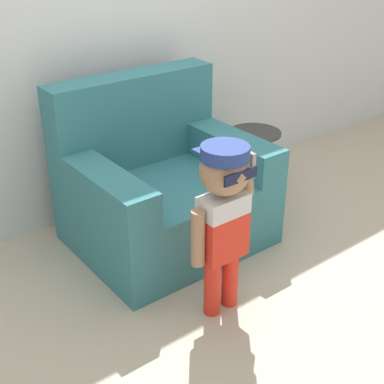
# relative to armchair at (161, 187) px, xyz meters

# --- Properties ---
(ground_plane) EXTENTS (10.00, 10.00, 0.00)m
(ground_plane) POSITION_rel_armchair_xyz_m (0.03, -0.05, -0.36)
(ground_plane) COLOR #BCB29E
(wall_back) EXTENTS (10.00, 0.05, 2.60)m
(wall_back) POSITION_rel_armchair_xyz_m (0.03, 0.59, 0.94)
(wall_back) COLOR silver
(wall_back) RESTS_ON ground_plane
(armchair) EXTENTS (1.15, 0.96, 1.03)m
(armchair) POSITION_rel_armchair_xyz_m (0.00, 0.00, 0.00)
(armchair) COLOR teal
(armchair) RESTS_ON ground_plane
(person_child) EXTENTS (0.39, 0.29, 0.95)m
(person_child) POSITION_rel_armchair_xyz_m (-0.18, -0.80, 0.27)
(person_child) COLOR red
(person_child) RESTS_ON ground_plane
(side_table) EXTENTS (0.39, 0.39, 0.51)m
(side_table) POSITION_rel_armchair_xyz_m (0.88, 0.07, -0.05)
(side_table) COLOR #333333
(side_table) RESTS_ON ground_plane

